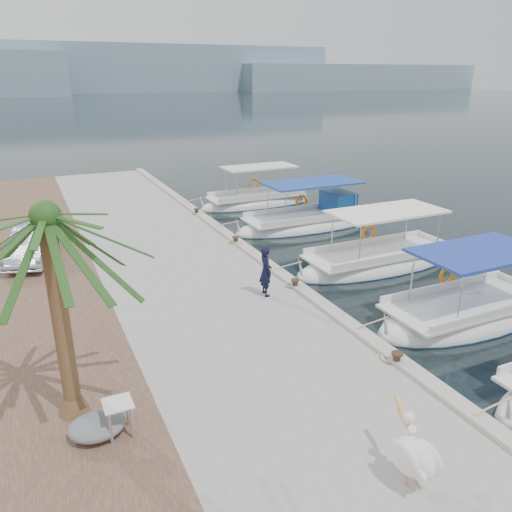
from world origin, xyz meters
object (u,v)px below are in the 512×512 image
(fishing_caique_e, at_px, (256,203))
(parked_car, at_px, (34,244))
(date_palm, at_px, (46,218))
(fisherman, at_px, (266,271))
(fishing_caique_b, at_px, (466,316))
(pelican, at_px, (414,455))
(fishing_caique_d, at_px, (309,223))
(fishing_caique_c, at_px, (379,263))

(fishing_caique_e, distance_m, parked_car, 13.25)
(fishing_caique_e, distance_m, date_palm, 20.18)
(fisherman, xyz_separation_m, parked_car, (-6.48, 6.57, -0.18))
(fishing_caique_b, bearing_deg, pelican, -143.40)
(fishing_caique_b, relative_size, fishing_caique_e, 0.94)
(fishing_caique_e, bearing_deg, date_palm, -126.19)
(date_palm, bearing_deg, pelican, -41.66)
(pelican, distance_m, fisherman, 8.12)
(pelican, height_order, fisherman, fisherman)
(fishing_caique_d, bearing_deg, fishing_caique_e, 96.52)
(fishing_caique_c, xyz_separation_m, pelican, (-6.86, -9.56, 0.98))
(parked_car, bearing_deg, pelican, -53.60)
(pelican, relative_size, parked_car, 0.39)
(fishing_caique_b, bearing_deg, fisherman, 147.93)
(fishing_caique_b, height_order, pelican, fishing_caique_b)
(fishing_caique_c, relative_size, fishing_caique_e, 1.08)
(fishing_caique_c, distance_m, fishing_caique_e, 10.77)
(fishing_caique_b, height_order, fishing_caique_e, same)
(fisherman, bearing_deg, parked_car, 50.38)
(fishing_caique_b, relative_size, date_palm, 1.26)
(fishing_caique_c, height_order, fishing_caique_d, same)
(fishing_caique_e, bearing_deg, fishing_caique_d, -83.48)
(date_palm, bearing_deg, fishing_caique_c, 23.22)
(date_palm, height_order, parked_car, date_palm)
(parked_car, bearing_deg, fishing_caique_d, 19.91)
(pelican, distance_m, date_palm, 7.61)
(fishing_caique_c, height_order, fishing_caique_e, same)
(date_palm, bearing_deg, fisherman, 30.02)
(fisherman, bearing_deg, pelican, 177.57)
(fishing_caique_c, relative_size, fisherman, 4.56)
(fisherman, bearing_deg, fishing_caique_b, -116.29)
(fishing_caique_b, distance_m, date_palm, 12.30)
(fishing_caique_b, height_order, date_palm, date_palm)
(pelican, height_order, date_palm, date_palm)
(fishing_caique_d, relative_size, fisherman, 4.79)
(fishing_caique_d, bearing_deg, fishing_caique_c, -92.93)
(fishing_caique_c, distance_m, fishing_caique_d, 5.81)
(fishing_caique_c, relative_size, date_palm, 1.44)
(fisherman, relative_size, date_palm, 0.32)
(fishing_caique_b, relative_size, pelican, 4.33)
(fishing_caique_c, relative_size, parked_car, 1.93)
(fisherman, distance_m, parked_car, 9.23)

